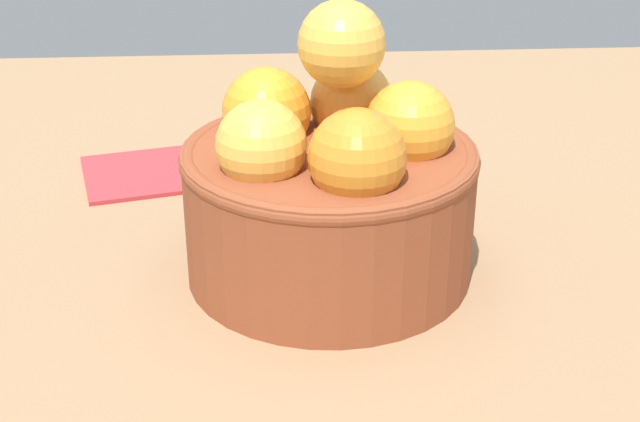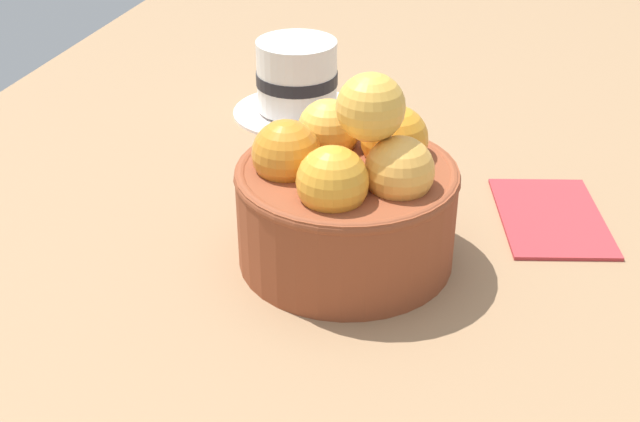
{
  "view_description": "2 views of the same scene",
  "coord_description": "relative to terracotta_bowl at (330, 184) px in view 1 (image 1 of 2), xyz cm",
  "views": [
    {
      "loc": [
        3.33,
        44.57,
        25.61
      ],
      "look_at": [
        0.48,
        -0.25,
        3.66
      ],
      "focal_mm": 50.55,
      "sensor_mm": 36.0,
      "label": 1
    },
    {
      "loc": [
        -51.52,
        -11.69,
        34.6
      ],
      "look_at": [
        -0.13,
        1.95,
        3.85
      ],
      "focal_mm": 47.06,
      "sensor_mm": 36.0,
      "label": 2
    }
  ],
  "objects": [
    {
      "name": "ground_plane",
      "position": [
        0.03,
        0.07,
        -7.71
      ],
      "size": [
        156.34,
        88.39,
        4.67
      ],
      "primitive_type": "cube",
      "color": "#997551"
    },
    {
      "name": "folded_napkin",
      "position": [
        9.97,
        -14.71,
        -5.07
      ],
      "size": [
        14.12,
        10.91,
        0.6
      ],
      "primitive_type": "cube",
      "rotation": [
        0.0,
        0.0,
        0.24
      ],
      "color": "#B23338",
      "rests_on": "ground_plane"
    },
    {
      "name": "terracotta_bowl",
      "position": [
        0.0,
        0.0,
        0.0
      ],
      "size": [
        16.12,
        16.12,
        15.06
      ],
      "color": "brown",
      "rests_on": "ground_plane"
    }
  ]
}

